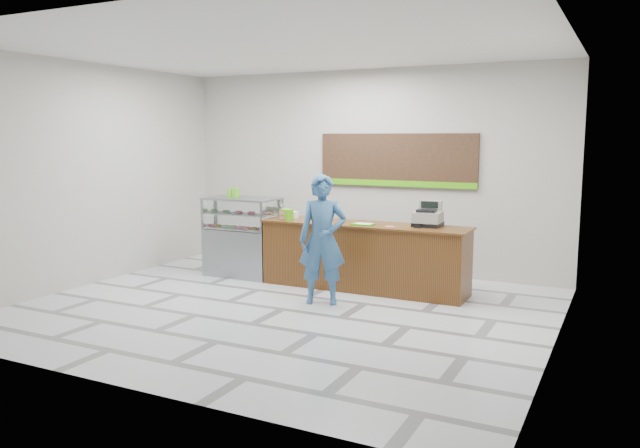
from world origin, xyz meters
The scene contains 16 objects.
floor centered at (0.00, 0.00, 0.00)m, with size 7.00×7.00×0.00m, color silver.
back_wall centered at (0.00, 3.00, 1.75)m, with size 7.00×7.00×0.00m, color #B5B0A6.
ceiling centered at (0.00, 0.00, 3.50)m, with size 7.00×7.00×0.00m, color silver.
sales_counter centered at (0.55, 1.55, 0.52)m, with size 3.26×0.76×1.03m.
display_case centered at (-1.67, 1.55, 0.68)m, with size 1.22×0.72×1.33m.
menu_board centered at (0.55, 2.96, 1.93)m, with size 2.80×0.06×0.90m.
cash_register centered at (1.51, 1.72, 1.17)m, with size 0.42×0.44×0.37m.
card_terminal centered at (1.42, 1.53, 1.05)m, with size 0.09×0.18×0.04m, color black.
serving_tray centered at (0.59, 1.41, 1.04)m, with size 0.34×0.25×0.02m.
napkin_box centered at (-0.72, 1.61, 1.09)m, with size 0.13×0.13×0.11m, color white.
straw_cup centered at (-0.95, 1.66, 1.09)m, with size 0.08×0.08×0.11m, color silver.
promo_box centered at (-0.71, 1.36, 1.12)m, with size 0.20×0.13×0.17m, color #4DB60D.
donut_decal centered at (1.02, 1.40, 1.03)m, with size 0.15×0.15×0.00m, color #F25A87.
green_cup_left centered at (-1.98, 1.63, 1.39)m, with size 0.08×0.08×0.12m, color #4DB60D.
green_cup_right centered at (-1.86, 1.65, 1.41)m, with size 0.10×0.10×0.15m, color #4DB60D.
customer centered at (0.34, 0.54, 0.92)m, with size 0.67×0.44×1.83m, color #315B87.
Camera 1 is at (4.18, -7.18, 2.35)m, focal length 35.00 mm.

